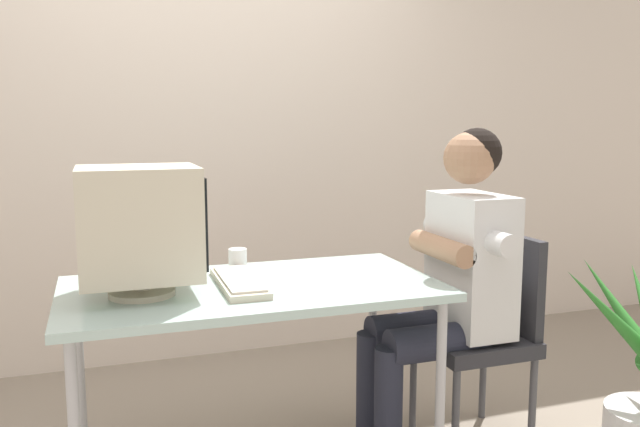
% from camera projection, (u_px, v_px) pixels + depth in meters
% --- Properties ---
extents(wall_back, '(8.00, 0.10, 3.00)m').
position_uv_depth(wall_back, '(246.00, 93.00, 3.66)').
color(wall_back, beige).
rests_on(wall_back, ground_plane).
extents(desk, '(1.35, 0.73, 0.75)m').
position_uv_depth(desk, '(253.00, 299.00, 2.37)').
color(desk, '#B7B7BC').
rests_on(desk, ground_plane).
extents(crt_monitor, '(0.40, 0.33, 0.44)m').
position_uv_depth(crt_monitor, '(141.00, 224.00, 2.18)').
color(crt_monitor, beige).
rests_on(crt_monitor, desk).
extents(keyboard, '(0.15, 0.45, 0.03)m').
position_uv_depth(keyboard, '(239.00, 282.00, 2.33)').
color(keyboard, beige).
rests_on(keyboard, desk).
extents(office_chair, '(0.41, 0.41, 0.88)m').
position_uv_depth(office_chair, '(486.00, 325.00, 2.68)').
color(office_chair, '#4C4C51').
rests_on(office_chair, ground_plane).
extents(person_seated, '(0.69, 0.58, 1.31)m').
position_uv_depth(person_seated, '(449.00, 277.00, 2.59)').
color(person_seated, silver).
rests_on(person_seated, ground_plane).
extents(desk_mug, '(0.07, 0.08, 0.08)m').
position_uv_depth(desk_mug, '(238.00, 259.00, 2.59)').
color(desk_mug, white).
rests_on(desk_mug, desk).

